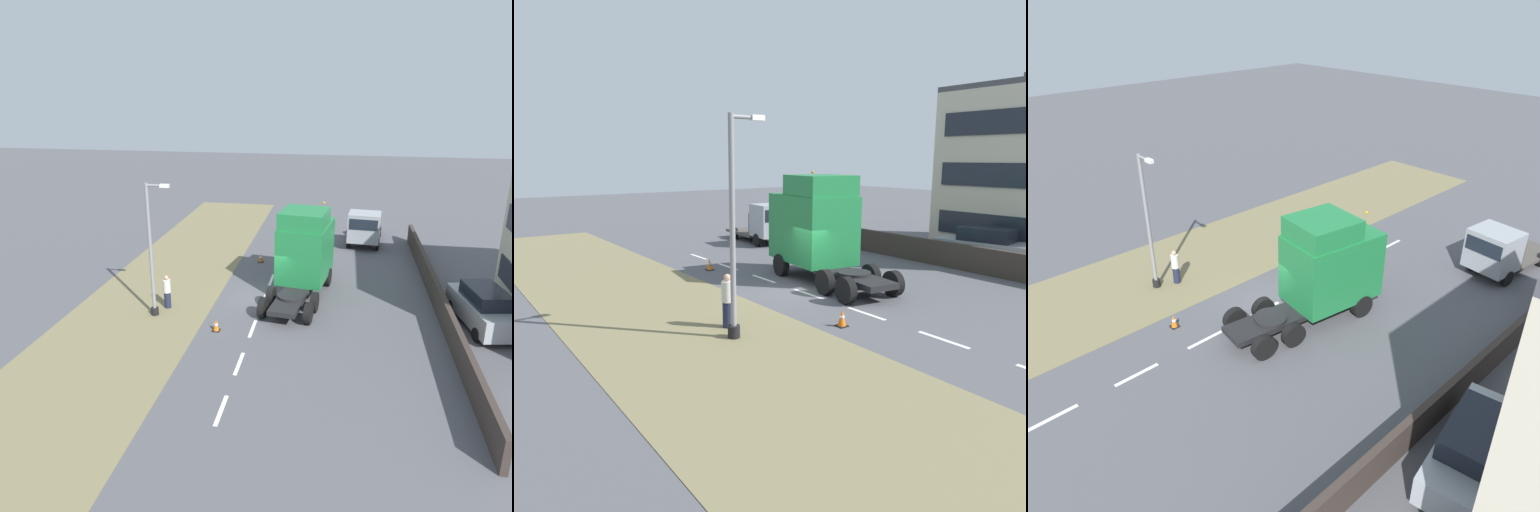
% 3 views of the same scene
% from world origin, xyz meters
% --- Properties ---
extents(ground_plane, '(120.00, 120.00, 0.00)m').
position_xyz_m(ground_plane, '(0.00, 0.00, 0.00)').
color(ground_plane, '#515156').
rests_on(ground_plane, ground).
extents(grass_verge, '(7.00, 44.00, 0.01)m').
position_xyz_m(grass_verge, '(-6.00, 0.00, 0.01)').
color(grass_verge, olive).
rests_on(grass_verge, ground).
extents(lane_markings, '(0.16, 21.00, 0.00)m').
position_xyz_m(lane_markings, '(0.00, -0.70, 0.00)').
color(lane_markings, white).
rests_on(lane_markings, ground).
extents(boundary_wall, '(0.25, 24.00, 1.28)m').
position_xyz_m(boundary_wall, '(9.00, 0.00, 0.64)').
color(boundary_wall, '#382D28').
rests_on(boundary_wall, ground).
extents(lorry_cab, '(3.52, 7.37, 4.85)m').
position_xyz_m(lorry_cab, '(2.00, 1.22, 2.37)').
color(lorry_cab, black).
rests_on(lorry_cab, ground).
extents(flatbed_truck, '(2.72, 5.68, 2.60)m').
position_xyz_m(flatbed_truck, '(5.59, 10.07, 1.37)').
color(flatbed_truck, '#999EA3').
rests_on(flatbed_truck, ground).
extents(parked_car, '(2.56, 4.92, 1.99)m').
position_xyz_m(parked_car, '(10.76, -1.77, 0.97)').
color(parked_car, '#9EA3A8').
rests_on(parked_car, ground).
extents(lamp_post, '(1.31, 0.38, 6.71)m').
position_xyz_m(lamp_post, '(-5.05, -3.24, 3.03)').
color(lamp_post, black).
rests_on(lamp_post, ground).
extents(pedestrian, '(0.39, 0.39, 1.80)m').
position_xyz_m(pedestrian, '(-4.77, -2.30, 0.89)').
color(pedestrian, '#1E233D').
rests_on(pedestrian, ground).
extents(traffic_cone_lead, '(0.36, 0.36, 0.58)m').
position_xyz_m(traffic_cone_lead, '(-1.66, -4.39, 0.28)').
color(traffic_cone_lead, black).
rests_on(traffic_cone_lead, ground).
extents(traffic_cone_trailing, '(0.36, 0.36, 0.58)m').
position_xyz_m(traffic_cone_trailing, '(-1.13, 5.54, 0.28)').
color(traffic_cone_trailing, black).
rests_on(traffic_cone_trailing, ground).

